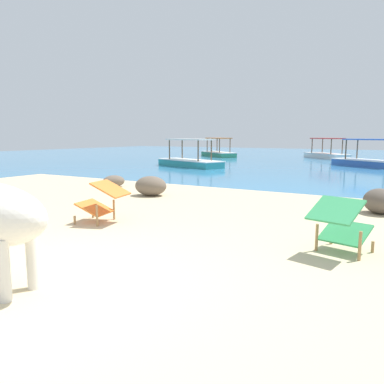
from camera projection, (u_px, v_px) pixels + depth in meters
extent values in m
cube|color=#CCB78E|center=(42.00, 291.00, 3.49)|extent=(18.00, 14.00, 0.04)
cube|color=teal|center=(356.00, 160.00, 22.27)|extent=(60.00, 36.00, 0.03)
cylinder|color=silver|center=(4.00, 271.00, 3.19)|extent=(0.11, 0.11, 0.54)
cylinder|color=silver|center=(32.00, 260.00, 3.46)|extent=(0.11, 0.11, 0.54)
cylinder|color=#A37A4C|center=(75.00, 220.00, 6.01)|extent=(0.04, 0.04, 0.14)
cylinder|color=#A37A4C|center=(93.00, 214.00, 6.50)|extent=(0.04, 0.04, 0.14)
cylinder|color=#A37A4C|center=(97.00, 216.00, 5.87)|extent=(0.04, 0.04, 0.34)
cylinder|color=#A37A4C|center=(114.00, 210.00, 6.36)|extent=(0.04, 0.04, 0.34)
cube|color=orange|center=(95.00, 208.00, 6.17)|extent=(0.53, 0.60, 0.21)
cube|color=orange|center=(111.00, 189.00, 6.02)|extent=(0.56, 0.61, 0.23)
cylinder|color=#A37A4C|center=(331.00, 239.00, 4.92)|extent=(0.04, 0.04, 0.14)
cylinder|color=#A37A4C|center=(373.00, 247.00, 4.56)|extent=(0.04, 0.04, 0.14)
cylinder|color=#A37A4C|center=(317.00, 237.00, 4.62)|extent=(0.04, 0.04, 0.34)
cylinder|color=#A37A4C|center=(360.00, 246.00, 4.26)|extent=(0.04, 0.04, 0.34)
cube|color=#339356|center=(345.00, 233.00, 4.57)|extent=(0.61, 0.55, 0.21)
cube|color=#339356|center=(335.00, 210.00, 4.30)|extent=(0.62, 0.58, 0.23)
ellipsoid|color=#6B5B4C|center=(114.00, 181.00, 10.40)|extent=(0.70, 0.74, 0.32)
ellipsoid|color=brown|center=(380.00, 201.00, 6.83)|extent=(0.83, 0.84, 0.46)
ellipsoid|color=#6B5B4C|center=(151.00, 186.00, 8.88)|extent=(0.87, 0.74, 0.46)
cube|color=#338E66|center=(218.00, 154.00, 26.08)|extent=(3.47, 3.15, 0.28)
cube|color=white|center=(218.00, 152.00, 26.06)|extent=(3.56, 3.24, 0.04)
cylinder|color=brown|center=(207.00, 145.00, 26.86)|extent=(0.06, 0.06, 0.95)
cylinder|color=brown|center=(217.00, 145.00, 27.12)|extent=(0.06, 0.06, 0.95)
cylinder|color=brown|center=(219.00, 146.00, 24.86)|extent=(0.06, 0.06, 0.95)
cylinder|color=brown|center=(230.00, 146.00, 25.11)|extent=(0.06, 0.06, 0.95)
cube|color=orange|center=(218.00, 138.00, 25.91)|extent=(2.54, 2.33, 0.06)
cube|color=teal|center=(190.00, 164.00, 17.59)|extent=(3.76, 2.31, 0.28)
cube|color=white|center=(190.00, 160.00, 17.56)|extent=(3.84, 2.38, 0.04)
cylinder|color=brown|center=(211.00, 151.00, 16.90)|extent=(0.06, 0.06, 0.95)
cylinder|color=brown|center=(198.00, 151.00, 16.42)|extent=(0.06, 0.06, 0.95)
cylinder|color=brown|center=(182.00, 150.00, 18.57)|extent=(0.06, 0.06, 0.95)
cylinder|color=brown|center=(169.00, 150.00, 18.09)|extent=(0.06, 0.06, 0.95)
cube|color=silver|center=(190.00, 139.00, 17.42)|extent=(2.69, 1.77, 0.06)
cube|color=#3866B7|center=(370.00, 164.00, 17.48)|extent=(3.60, 2.93, 0.28)
cube|color=white|center=(370.00, 160.00, 17.46)|extent=(3.69, 3.02, 0.04)
cylinder|color=brown|center=(346.00, 150.00, 18.19)|extent=(0.06, 0.06, 0.95)
cylinder|color=brown|center=(357.00, 150.00, 18.52)|extent=(0.06, 0.06, 0.95)
cube|color=#3D66C6|center=(371.00, 139.00, 17.31)|extent=(2.61, 2.19, 0.06)
cube|color=white|center=(326.00, 156.00, 23.97)|extent=(3.28, 3.37, 0.28)
cube|color=white|center=(326.00, 154.00, 23.95)|extent=(3.37, 3.46, 0.04)
cylinder|color=brown|center=(342.00, 147.00, 22.93)|extent=(0.06, 0.06, 0.95)
cylinder|color=brown|center=(331.00, 147.00, 22.76)|extent=(0.06, 0.06, 0.95)
cylinder|color=brown|center=(322.00, 146.00, 25.01)|extent=(0.06, 0.06, 0.95)
cylinder|color=brown|center=(312.00, 146.00, 24.84)|extent=(0.06, 0.06, 0.95)
cube|color=red|center=(327.00, 138.00, 23.81)|extent=(2.41, 2.47, 0.06)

